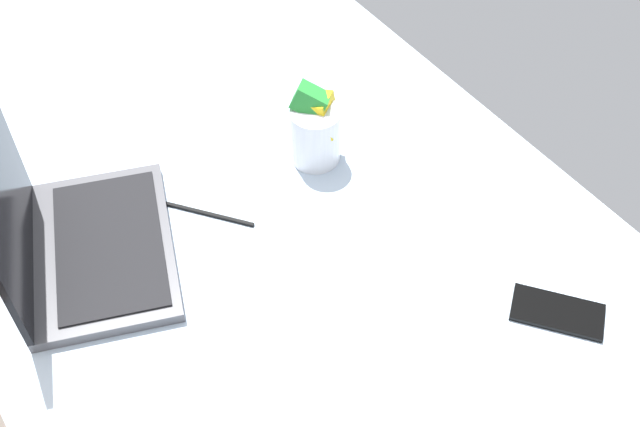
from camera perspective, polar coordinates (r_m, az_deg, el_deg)
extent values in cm
cube|color=silver|center=(143.20, -13.02, -3.09)|extent=(180.00, 140.00, 18.00)
cube|color=#4C4C51|center=(132.67, -15.66, -2.58)|extent=(38.89, 32.93, 2.00)
cube|color=black|center=(131.59, -15.13, -2.14)|extent=(33.07, 25.92, 0.40)
cube|color=black|center=(126.03, -21.62, -0.22)|extent=(31.34, 12.26, 21.00)
cylinder|color=silver|center=(139.58, -0.34, 5.73)|extent=(9.00, 9.00, 11.00)
cube|color=yellow|center=(141.23, -0.46, 5.01)|extent=(5.79, 6.93, 6.61)
cube|color=blue|center=(139.98, -0.40, 5.50)|extent=(7.58, 8.10, 6.04)
cube|color=yellow|center=(139.15, -0.18, 6.16)|extent=(7.36, 7.34, 4.94)
cube|color=yellow|center=(137.30, -0.10, 6.44)|extent=(7.95, 8.05, 5.57)
cube|color=yellow|center=(138.13, -0.27, 7.72)|extent=(7.91, 7.69, 5.22)
cube|color=#268C33|center=(136.94, -0.72, 8.25)|extent=(7.80, 8.33, 6.89)
cube|color=black|center=(126.77, 16.91, -6.90)|extent=(15.18, 14.06, 0.80)
cube|color=black|center=(135.04, -8.21, -0.02)|extent=(13.70, 11.03, 0.60)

